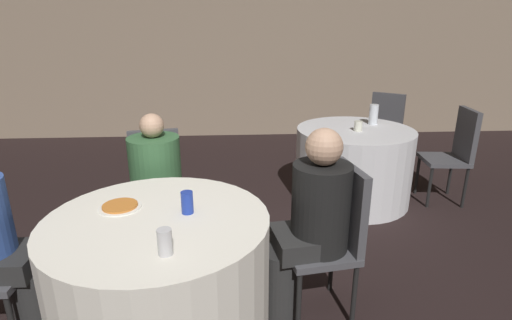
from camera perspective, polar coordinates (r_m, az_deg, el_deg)
name	(u,v)px	position (r m, az deg, el deg)	size (l,w,h in m)	color
wall_back	(216,46)	(6.35, -5.73, 15.90)	(16.00, 0.06, 2.80)	gray
table_near	(162,279)	(2.37, -13.33, -16.17)	(1.20, 1.20, 0.74)	white
table_far	(353,165)	(4.13, 13.67, -0.70)	(1.14, 1.14, 0.74)	silver
chair_near_north	(157,181)	(3.19, -13.99, -2.95)	(0.47, 0.47, 0.95)	#47474C
chair_near_east	(335,229)	(2.44, 11.19, -9.69)	(0.46, 0.46, 0.95)	#47474C
chair_far_northeast	(384,127)	(4.98, 17.80, 4.54)	(0.56, 0.56, 0.95)	#47474C
chair_far_east	(456,148)	(4.38, 26.61, 1.54)	(0.44, 0.43, 0.95)	#47474C
person_black_shirt	(309,226)	(2.37, 7.55, -9.32)	(0.51, 0.37, 1.18)	#282828
person_green_jacket	(157,186)	(3.03, -13.99, -3.68)	(0.41, 0.53, 1.11)	#4C4238
pizza_plate_near	(120,206)	(2.36, -18.85, -6.26)	(0.23, 0.23, 0.02)	white
soda_can_silver	(165,242)	(1.83, -12.89, -11.34)	(0.07, 0.07, 0.12)	silver
soda_can_blue	(187,202)	(2.18, -9.80, -6.00)	(0.07, 0.07, 0.12)	#1E38A5
bottle_far	(374,114)	(4.24, 16.44, 6.25)	(0.09, 0.09, 0.20)	silver
cup_far	(358,126)	(3.95, 14.39, 4.72)	(0.08, 0.08, 0.10)	silver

